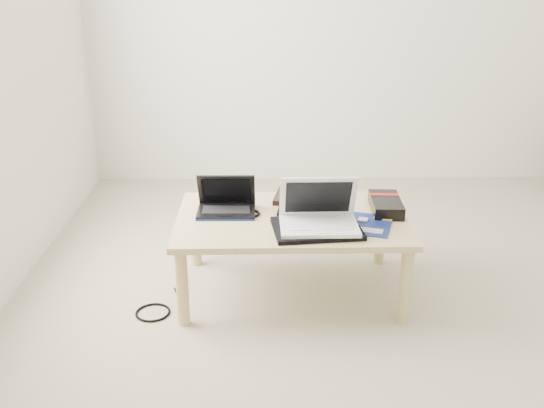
{
  "coord_description": "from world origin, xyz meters",
  "views": [
    {
      "loc": [
        -0.76,
        -2.44,
        1.51
      ],
      "look_at": [
        -0.71,
        0.24,
        0.47
      ],
      "focal_mm": 40.0,
      "sensor_mm": 36.0,
      "label": 1
    }
  ],
  "objects_px": {
    "gpu_box": "(386,205)",
    "coffee_table": "(291,226)",
    "netbook": "(226,204)",
    "white_laptop": "(319,216)"
  },
  "relations": [
    {
      "from": "coffee_table",
      "to": "netbook",
      "type": "xyz_separation_m",
      "value": [
        -0.32,
        0.07,
        0.09
      ]
    },
    {
      "from": "netbook",
      "to": "gpu_box",
      "type": "relative_size",
      "value": 0.97
    },
    {
      "from": "coffee_table",
      "to": "netbook",
      "type": "bearing_deg",
      "value": 167.54
    },
    {
      "from": "netbook",
      "to": "white_laptop",
      "type": "bearing_deg",
      "value": -27.82
    },
    {
      "from": "coffee_table",
      "to": "white_laptop",
      "type": "height_order",
      "value": "white_laptop"
    },
    {
      "from": "coffee_table",
      "to": "netbook",
      "type": "distance_m",
      "value": 0.34
    },
    {
      "from": "gpu_box",
      "to": "coffee_table",
      "type": "bearing_deg",
      "value": -171.19
    },
    {
      "from": "coffee_table",
      "to": "netbook",
      "type": "height_order",
      "value": "netbook"
    },
    {
      "from": "white_laptop",
      "to": "netbook",
      "type": "bearing_deg",
      "value": 152.18
    },
    {
      "from": "netbook",
      "to": "coffee_table",
      "type": "bearing_deg",
      "value": -12.46
    }
  ]
}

